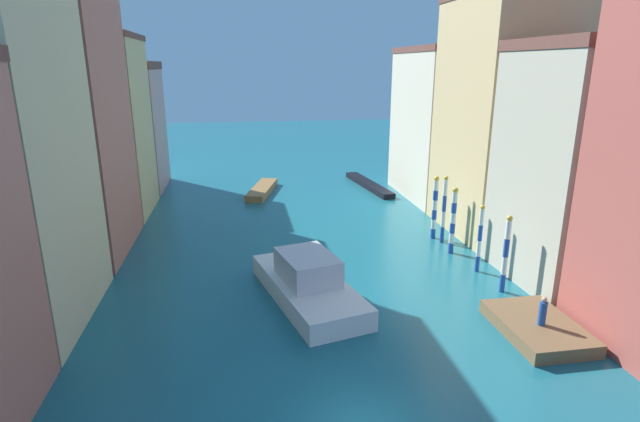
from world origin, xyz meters
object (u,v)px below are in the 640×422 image
Objects in this scene: mooring_pole_2 at (453,220)px; mooring_pole_3 at (444,209)px; person_on_dock at (543,312)px; mooring_pole_4 at (435,207)px; vaporetto_white at (308,283)px; gondola_black at (369,185)px; motorboat_0 at (262,190)px; mooring_pole_0 at (506,253)px; waterfront_dock at (537,327)px; mooring_pole_1 at (480,238)px.

mooring_pole_3 reaches higher than mooring_pole_2.
mooring_pole_4 is at bearing 88.83° from person_on_dock.
vaporetto_white is 26.80m from gondola_black.
mooring_pole_0 is at bearing -63.70° from motorboat_0.
motorboat_0 is at bearing 127.19° from mooring_pole_4.
mooring_pole_2 is 0.98× the size of mooring_pole_4.
mooring_pole_4 reaches higher than gondola_black.
mooring_pole_3 reaches higher than waterfront_dock.
person_on_dock is 14.25m from mooring_pole_4.
mooring_pole_3 is (0.51, 12.89, 2.20)m from waterfront_dock.
gondola_black is at bearing 92.29° from mooring_pole_4.
mooring_pole_4 is (-0.29, 0.98, -0.10)m from mooring_pole_3.
mooring_pole_3 is 0.46× the size of gondola_black.
vaporetto_white is 24.20m from motorboat_0.
vaporetto_white is at bearing -111.84° from gondola_black.
mooring_pole_4 is at bearing -87.71° from gondola_black.
person_on_dock is 30.69m from gondola_black.
waterfront_dock is at bearing -98.30° from mooring_pole_0.
mooring_pole_4 is 13.63m from vaporetto_white.
mooring_pole_2 reaches higher than vaporetto_white.
person_on_dock reaches higher than motorboat_0.
mooring_pole_1 is 0.54× the size of motorboat_0.
mooring_pole_4 is 0.44× the size of gondola_black.
waterfront_dock is at bearing -89.17° from gondola_black.
person_on_dock is 0.31× the size of mooring_pole_0.
vaporetto_white is (-11.00, -2.02, -1.29)m from mooring_pole_1.
mooring_pole_4 is (-0.44, 9.33, 0.10)m from mooring_pole_0.
mooring_pole_0 is 1.05× the size of mooring_pole_1.
vaporetto_white is at bearing -141.67° from mooring_pole_4.
person_on_dock is at bearing -91.81° from mooring_pole_2.
mooring_pole_0 is at bearing -88.58° from mooring_pole_1.
mooring_pole_1 is 11.25m from vaporetto_white.
mooring_pole_2 reaches higher than motorboat_0.
mooring_pole_1 is at bearing 10.40° from vaporetto_white.
gondola_black is at bearing 92.58° from mooring_pole_1.
mooring_pole_1 is 6.40m from mooring_pole_4.
mooring_pole_1 reaches higher than vaporetto_white.
person_on_dock is at bearing -29.29° from vaporetto_white.
mooring_pole_4 reaches higher than waterfront_dock.
motorboat_0 is at bearing 126.20° from mooring_pole_3.
mooring_pole_4 is 0.59× the size of motorboat_0.
mooring_pole_3 reaches higher than motorboat_0.
vaporetto_white is at bearing -153.63° from mooring_pole_2.
gondola_black is 1.34× the size of motorboat_0.
vaporetto_white reaches higher than gondola_black.
mooring_pole_4 is at bearing 38.33° from vaporetto_white.
mooring_pole_3 is at bearing -53.80° from motorboat_0.
mooring_pole_0 is 9.34m from mooring_pole_4.
vaporetto_white is at bearing 150.71° from person_on_dock.
mooring_pole_2 is at bearing 88.19° from person_on_dock.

